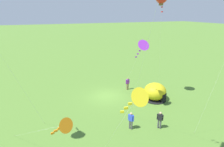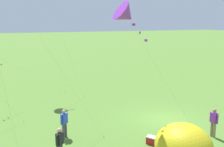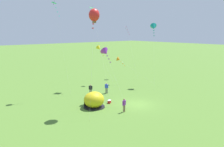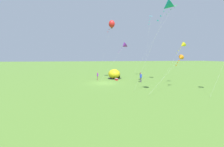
{
  "view_description": "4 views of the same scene",
  "coord_description": "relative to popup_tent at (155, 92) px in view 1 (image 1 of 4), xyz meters",
  "views": [
    {
      "loc": [
        6.65,
        19.02,
        10.2
      ],
      "look_at": [
        -0.73,
        0.1,
        3.03
      ],
      "focal_mm": 28.0,
      "sensor_mm": 36.0,
      "label": 1
    },
    {
      "loc": [
        -13.97,
        10.57,
        6.67
      ],
      "look_at": [
        2.43,
        2.93,
        3.06
      ],
      "focal_mm": 42.0,
      "sensor_mm": 36.0,
      "label": 2
    },
    {
      "loc": [
        -21.14,
        -19.62,
        9.85
      ],
      "look_at": [
        -0.5,
        4.91,
        3.65
      ],
      "focal_mm": 35.0,
      "sensor_mm": 36.0,
      "label": 3
    },
    {
      "loc": [
        26.92,
        -3.08,
        4.72
      ],
      "look_at": [
        2.99,
        1.01,
        2.07
      ],
      "focal_mm": 24.0,
      "sensor_mm": 36.0,
      "label": 4
    }
  ],
  "objects": [
    {
      "name": "person_far_back",
      "position": [
        1.86,
        -3.8,
        -0.03
      ],
      "size": [
        0.59,
        0.27,
        1.72
      ],
      "color": "#8C7251",
      "rests_on": "ground"
    },
    {
      "name": "popup_tent",
      "position": [
        0.0,
        0.0,
        0.0
      ],
      "size": [
        2.81,
        2.81,
        2.1
      ],
      "color": "gold",
      "rests_on": "ground"
    },
    {
      "name": "kite_orange",
      "position": [
        11.51,
        8.06,
        3.64
      ],
      "size": [
        4.33,
        7.25,
        5.13
      ],
      "color": "silver",
      "rests_on": "ground"
    },
    {
      "name": "ground_plane",
      "position": [
        5.28,
        -2.91,
        -1.0
      ],
      "size": [
        300.0,
        300.0,
        0.0
      ],
      "primitive_type": "plane",
      "color": "#517A2D"
    },
    {
      "name": "kite_purple",
      "position": [
        3.06,
        1.41,
        5.99
      ],
      "size": [
        1.21,
        5.46,
        7.68
      ],
      "color": "silver",
      "rests_on": "ground"
    },
    {
      "name": "person_watching_sky",
      "position": [
        5.41,
        4.14,
        -0.03
      ],
      "size": [
        0.42,
        0.5,
        1.72
      ],
      "color": "#4C4C51",
      "rests_on": "ground"
    },
    {
      "name": "cooler_box",
      "position": [
        2.6,
        -0.01,
        -0.78
      ],
      "size": [
        0.64,
        0.59,
        0.44
      ],
      "color": "red",
      "rests_on": "ground"
    },
    {
      "name": "kite_yellow",
      "position": [
        8.59,
        10.31,
        5.75
      ],
      "size": [
        0.89,
        4.86,
        7.3
      ],
      "color": "silver",
      "rests_on": "ground"
    },
    {
      "name": "person_with_toddler",
      "position": [
        2.91,
        5.01,
        -0.03
      ],
      "size": [
        0.44,
        0.44,
        1.72
      ],
      "color": "#4C4C51",
      "rests_on": "ground"
    }
  ]
}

